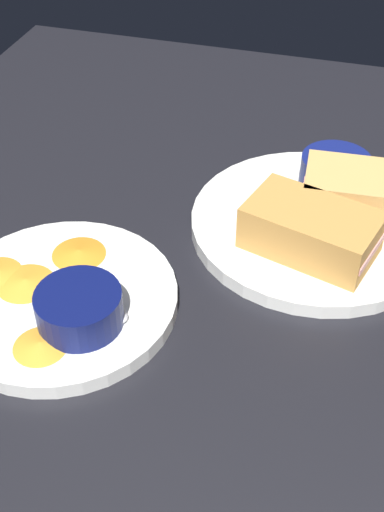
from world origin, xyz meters
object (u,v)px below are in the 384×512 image
(sandwich_half_near, at_px, (315,231))
(spoon_by_gravy_ramekin, at_px, (101,309))
(ramekin_dark_sauce, at_px, (335,173))
(plate_sandwich_main, at_px, (317,225))
(ramekin_light_gravy, at_px, (79,307))
(spoon_by_dark_ramekin, at_px, (308,212))
(sandwich_half_far, at_px, (365,194))
(plate_chips_companion, at_px, (62,300))

(sandwich_half_near, relative_size, spoon_by_gravy_ramekin, 1.48)
(ramekin_dark_sauce, distance_m, spoon_by_gravy_ramekin, 0.31)
(plate_sandwich_main, height_order, ramekin_light_gravy, ramekin_light_gravy)
(plate_sandwich_main, bearing_deg, spoon_by_dark_ramekin, -18.26)
(spoon_by_gravy_ramekin, bearing_deg, ramekin_dark_sauce, -125.11)
(spoon_by_dark_ramekin, bearing_deg, sandwich_half_near, 104.18)
(ramekin_dark_sauce, bearing_deg, sandwich_half_far, 137.48)
(plate_sandwich_main, bearing_deg, ramekin_dark_sauce, -96.99)
(ramekin_dark_sauce, xyz_separation_m, spoon_by_dark_ramekin, (0.02, 0.06, -0.02))
(plate_sandwich_main, relative_size, spoon_by_gravy_ramekin, 2.73)
(spoon_by_dark_ramekin, relative_size, spoon_by_gravy_ramekin, 0.99)
(plate_sandwich_main, relative_size, spoon_by_dark_ramekin, 2.76)
(ramekin_dark_sauce, bearing_deg, plate_chips_companion, 47.14)
(ramekin_light_gravy, bearing_deg, spoon_by_dark_ramekin, -128.78)
(spoon_by_gravy_ramekin, bearing_deg, plate_chips_companion, -14.74)
(plate_chips_companion, bearing_deg, spoon_by_gravy_ramekin, 165.26)
(plate_sandwich_main, distance_m, spoon_by_gravy_ramekin, 0.26)
(spoon_by_dark_ramekin, xyz_separation_m, ramekin_light_gravy, (0.17, 0.22, 0.01))
(sandwich_half_near, distance_m, plate_chips_companion, 0.26)
(sandwich_half_near, relative_size, ramekin_dark_sauce, 1.88)
(sandwich_half_near, xyz_separation_m, plate_chips_companion, (0.22, 0.13, -0.03))
(spoon_by_dark_ramekin, xyz_separation_m, spoon_by_gravy_ramekin, (0.16, 0.20, 0.00))
(sandwich_half_far, bearing_deg, spoon_by_gravy_ramekin, 45.92)
(sandwich_half_far, bearing_deg, sandwich_half_near, 62.01)
(sandwich_half_far, relative_size, spoon_by_gravy_ramekin, 1.39)
(sandwich_half_far, height_order, spoon_by_gravy_ramekin, sandwich_half_far)
(sandwich_half_near, bearing_deg, ramekin_dark_sauce, -92.87)
(ramekin_dark_sauce, height_order, plate_chips_companion, ramekin_dark_sauce)
(spoon_by_dark_ramekin, height_order, ramekin_light_gravy, ramekin_light_gravy)
(spoon_by_dark_ramekin, relative_size, plate_chips_companion, 0.44)
(spoon_by_gravy_ramekin, bearing_deg, ramekin_light_gravy, 50.95)
(ramekin_dark_sauce, xyz_separation_m, spoon_by_gravy_ramekin, (0.18, 0.26, -0.02))
(plate_sandwich_main, bearing_deg, sandwich_half_far, -147.99)
(ramekin_light_gravy, bearing_deg, ramekin_dark_sauce, -125.35)
(sandwich_half_far, distance_m, spoon_by_gravy_ramekin, 0.31)
(plate_chips_companion, bearing_deg, sandwich_half_far, -141.20)
(sandwich_half_far, bearing_deg, ramekin_dark_sauce, -42.52)
(sandwich_half_far, distance_m, spoon_by_dark_ramekin, 0.06)
(plate_sandwich_main, bearing_deg, plate_chips_companion, 40.01)
(sandwich_half_near, relative_size, plate_chips_companion, 0.65)
(plate_chips_companion, bearing_deg, sandwich_half_near, -148.99)
(sandwich_half_near, xyz_separation_m, ramekin_dark_sauce, (-0.01, -0.11, -0.00))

